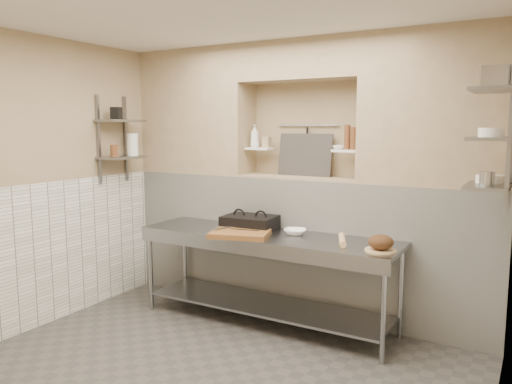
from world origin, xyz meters
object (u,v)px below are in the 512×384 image
Objects in this scene: prep_table at (266,260)px; bowl_alcove at (339,147)px; rolling_pin at (342,240)px; jug_left at (133,144)px; mixing_bowl at (295,232)px; bottle_soap at (255,136)px; panini_press at (250,223)px; bread_loaf at (381,242)px; cutting_board at (240,234)px.

bowl_alcove is at bearing 47.34° from prep_table.
jug_left reaches higher than rolling_pin.
mixing_bowl is 1.22m from bottle_soap.
prep_table is 4.75× the size of panini_press.
prep_table is at bearing -150.85° from mixing_bowl.
bottle_soap is (-0.45, 0.56, 1.19)m from prep_table.
bread_loaf is 2.99m from jug_left.
mixing_bowl is 0.54m from rolling_pin.
bowl_alcove is (0.27, 0.42, 0.81)m from mixing_bowl.
prep_table is 0.43m from panini_press.
bottle_soap reaches higher than bread_loaf.
cutting_board is 1.31m from bowl_alcove.
prep_table is at bearing 50.03° from cutting_board.
bottle_soap is (-0.20, 0.45, 0.87)m from panini_press.
bowl_alcove is at bearing 133.72° from bread_loaf.
jug_left is (-1.57, 0.24, 0.81)m from cutting_board.
cutting_board is 4.22× the size of bowl_alcove.
bottle_soap is (-0.70, 0.42, 0.91)m from mixing_bowl.
bread_loaf is 0.85× the size of jug_left.
cutting_board is at bearing -80.80° from panini_press.
bowl_alcove is (0.69, 0.77, 0.81)m from cutting_board.
cutting_board is at bearing -8.62° from jug_left.
panini_press reaches higher than rolling_pin.
jug_left reaches higher than bread_loaf.
cutting_board is 1.22m from bottle_soap.
bowl_alcove is (-0.63, 0.66, 0.75)m from bread_loaf.
panini_press is 1.01× the size of cutting_board.
mixing_bowl reaches higher than cutting_board.
bowl_alcove reaches higher than cutting_board.
panini_press reaches higher than mixing_bowl.
panini_press is 4.25× the size of bowl_alcove.
jug_left reaches higher than prep_table.
bowl_alcove is (0.77, 0.45, 0.76)m from panini_press.
prep_table is 0.40m from mixing_bowl.
jug_left reaches higher than cutting_board.
bread_loaf is (1.40, -0.22, 0.01)m from panini_press.
cutting_board is 0.54m from mixing_bowl.
mixing_bowl is (0.50, 0.02, -0.04)m from panini_press.
cutting_board is at bearing -129.97° from prep_table.
mixing_bowl is 1.02× the size of bread_loaf.
prep_table is at bearing -51.26° from bottle_soap.
prep_table is at bearing 175.06° from bread_loaf.
jug_left reaches higher than panini_press.
prep_table is 12.23× the size of bread_loaf.
mixing_bowl is at bearing -2.28° from panini_press.
rolling_pin is (0.94, 0.22, 0.00)m from cutting_board.
bottle_soap is at bearing 155.90° from rolling_pin.
bread_loaf is at bearing -22.43° from bottle_soap.
panini_press is at bearing 103.94° from cutting_board.
bowl_alcove reaches higher than mixing_bowl.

